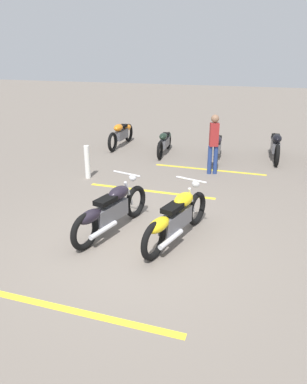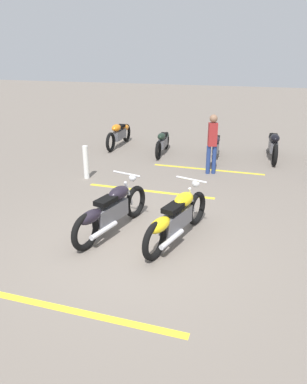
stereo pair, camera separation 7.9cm
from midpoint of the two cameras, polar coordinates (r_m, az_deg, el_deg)
ground_plane at (r=6.65m, az=-2.90°, el=-8.37°), size 60.00×60.00×0.00m
motorcycle_bright_foreground at (r=6.61m, az=3.18°, el=-4.01°), size 2.18×0.80×1.04m
motorcycle_dark_foreground at (r=6.95m, az=-6.96°, el=-2.84°), size 2.19×0.77×1.04m
motorcycle_row_left at (r=12.30m, az=17.79°, el=7.02°), size 2.21×0.35×0.83m
motorcycle_row_center at (r=11.97m, az=9.38°, el=7.15°), size 1.98×0.33×0.75m
motorcycle_row_right at (r=12.31m, az=1.27°, el=7.79°), size 1.95×0.31×0.73m
motorcycle_row_far_right at (r=13.32m, az=-5.43°, el=8.97°), size 2.18×0.27×0.82m
bystander_near_row at (r=10.24m, az=8.82°, el=7.72°), size 0.25×0.28×1.64m
bollard_post at (r=10.03m, az=-10.60°, el=4.52°), size 0.14×0.14×0.89m
parking_stripe_near at (r=5.33m, az=-12.84°, el=-17.38°), size 0.18×3.20×0.01m
parking_stripe_mid at (r=9.08m, az=-0.83°, el=0.14°), size 0.18×3.20×0.01m
parking_stripe_far at (r=10.82m, az=8.13°, el=3.46°), size 0.18×3.20×0.01m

